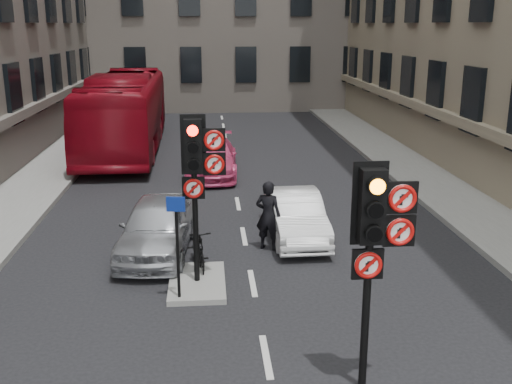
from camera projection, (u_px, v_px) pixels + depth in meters
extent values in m
cube|color=gray|center=(12.00, 198.00, 19.17)|extent=(3.00, 50.00, 0.16)
cube|color=gray|center=(448.00, 188.00, 20.31)|extent=(3.00, 50.00, 0.16)
cube|color=gray|center=(197.00, 282.00, 12.94)|extent=(1.20, 2.00, 0.12)
cylinder|color=black|center=(366.00, 317.00, 9.00)|extent=(0.12, 0.12, 2.40)
cube|color=black|center=(372.00, 206.00, 8.52)|extent=(0.36, 0.28, 1.10)
cube|color=black|center=(369.00, 203.00, 8.65)|extent=(0.52, 0.03, 1.25)
cylinder|color=orange|center=(378.00, 187.00, 8.19)|extent=(0.22, 0.01, 0.22)
cylinder|color=black|center=(376.00, 211.00, 8.29)|extent=(0.22, 0.01, 0.22)
cylinder|color=black|center=(375.00, 235.00, 8.38)|extent=(0.22, 0.01, 0.22)
cube|color=black|center=(401.00, 198.00, 8.50)|extent=(0.47, 0.05, 0.47)
cylinder|color=white|center=(402.00, 198.00, 8.47)|extent=(0.41, 0.02, 0.41)
torus|color=#BF0C0A|center=(403.00, 199.00, 8.45)|extent=(0.41, 0.06, 0.41)
cube|color=#BF0C0A|center=(403.00, 199.00, 8.45)|extent=(0.25, 0.01, 0.25)
cube|color=black|center=(399.00, 231.00, 8.64)|extent=(0.47, 0.05, 0.47)
cylinder|color=white|center=(400.00, 232.00, 8.60)|extent=(0.41, 0.02, 0.41)
torus|color=#BF0C0A|center=(400.00, 232.00, 8.59)|extent=(0.41, 0.06, 0.41)
cube|color=#BF0C0A|center=(400.00, 232.00, 8.58)|extent=(0.25, 0.01, 0.25)
cube|color=black|center=(367.00, 264.00, 8.74)|extent=(0.47, 0.05, 0.47)
cylinder|color=white|center=(368.00, 265.00, 8.70)|extent=(0.41, 0.02, 0.41)
torus|color=#BF0C0A|center=(368.00, 265.00, 8.69)|extent=(0.41, 0.06, 0.41)
cube|color=#BF0C0A|center=(369.00, 265.00, 8.68)|extent=(0.25, 0.01, 0.25)
cylinder|color=black|center=(196.00, 227.00, 12.59)|extent=(0.12, 0.12, 2.40)
cube|color=black|center=(193.00, 146.00, 12.12)|extent=(0.36, 0.28, 1.10)
cube|color=black|center=(193.00, 145.00, 12.25)|extent=(0.52, 0.03, 1.25)
cylinder|color=#FF1407|center=(193.00, 131.00, 11.79)|extent=(0.22, 0.02, 0.22)
cylinder|color=black|center=(193.00, 148.00, 11.89)|extent=(0.22, 0.02, 0.22)
cylinder|color=black|center=(194.00, 165.00, 11.98)|extent=(0.22, 0.02, 0.22)
cube|color=black|center=(214.00, 140.00, 12.10)|extent=(0.47, 0.05, 0.47)
cylinder|color=white|center=(214.00, 140.00, 12.06)|extent=(0.41, 0.02, 0.41)
torus|color=#BF0C0A|center=(214.00, 140.00, 12.05)|extent=(0.41, 0.06, 0.41)
cube|color=#BF0C0A|center=(214.00, 140.00, 12.04)|extent=(0.25, 0.02, 0.25)
cube|color=black|center=(214.00, 164.00, 12.24)|extent=(0.47, 0.05, 0.47)
cylinder|color=white|center=(214.00, 164.00, 12.20)|extent=(0.41, 0.02, 0.41)
torus|color=#BF0C0A|center=(214.00, 164.00, 12.18)|extent=(0.41, 0.06, 0.41)
cube|color=#BF0C0A|center=(214.00, 165.00, 12.18)|extent=(0.25, 0.02, 0.25)
cube|color=black|center=(194.00, 188.00, 12.34)|extent=(0.47, 0.05, 0.47)
cylinder|color=white|center=(193.00, 188.00, 12.30)|extent=(0.41, 0.02, 0.41)
torus|color=#BF0C0A|center=(193.00, 189.00, 12.29)|extent=(0.41, 0.06, 0.41)
cube|color=#BF0C0A|center=(193.00, 189.00, 12.28)|extent=(0.25, 0.02, 0.25)
imported|color=#A5A7AD|center=(157.00, 226.00, 14.61)|extent=(1.99, 4.17, 1.38)
imported|color=white|center=(296.00, 215.00, 15.67)|extent=(1.36, 3.73, 1.22)
imported|color=#D43E72|center=(212.00, 157.00, 22.26)|extent=(1.99, 4.60, 1.32)
imported|color=maroon|center=(125.00, 112.00, 26.42)|extent=(3.04, 12.18, 3.38)
imported|color=black|center=(198.00, 247.00, 13.78)|extent=(0.73, 1.73, 1.01)
imported|color=black|center=(268.00, 215.00, 14.81)|extent=(0.75, 0.64, 1.76)
cylinder|color=black|center=(178.00, 249.00, 11.84)|extent=(0.06, 0.06, 2.08)
cube|color=navy|center=(176.00, 204.00, 11.54)|extent=(0.37, 0.10, 0.29)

